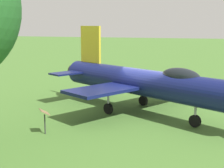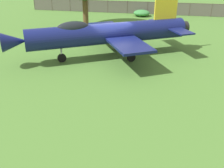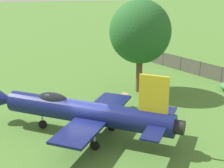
{
  "view_description": "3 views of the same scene",
  "coord_description": "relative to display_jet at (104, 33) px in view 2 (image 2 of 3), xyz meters",
  "views": [
    {
      "loc": [
        -17.91,
        -3.86,
        4.9
      ],
      "look_at": [
        -1.35,
        1.29,
        1.81
      ],
      "focal_mm": 54.47,
      "sensor_mm": 36.0,
      "label": 1
    },
    {
      "loc": [
        12.43,
        -13.71,
        6.62
      ],
      "look_at": [
        5.33,
        -5.7,
        1.5
      ],
      "focal_mm": 42.6,
      "sensor_mm": 36.0,
      "label": 2
    },
    {
      "loc": [
        20.36,
        -1.46,
        10.64
      ],
      "look_at": [
        -3.25,
        2.14,
        2.5
      ],
      "focal_mm": 54.57,
      "sensor_mm": 36.0,
      "label": 3
    }
  ],
  "objects": [
    {
      "name": "ground_plane",
      "position": [
        0.17,
        0.3,
        -1.78
      ],
      "size": [
        200.0,
        200.0,
        0.0
      ],
      "primitive_type": "plane",
      "color": "#47722D"
    },
    {
      "name": "display_jet",
      "position": [
        0.0,
        0.0,
        0.0
      ],
      "size": [
        8.99,
        12.46,
        4.77
      ],
      "rotation": [
        0.0,
        0.0,
        4.19
      ],
      "color": "#111951",
      "rests_on": "ground_plane"
    },
    {
      "name": "perimeter_fence",
      "position": [
        -7.02,
        15.54,
        -0.95
      ],
      "size": [
        27.09,
        15.65,
        1.57
      ],
      "rotation": [
        0.0,
        0.0,
        9.95
      ],
      "color": "#4C4238",
      "rests_on": "ground_plane"
    },
    {
      "name": "shrub_near_fence",
      "position": [
        -6.82,
        14.03,
        -1.4
      ],
      "size": [
        2.01,
        1.93,
        0.77
      ],
      "color": "#387F3D",
      "rests_on": "ground_plane"
    },
    {
      "name": "info_plaque",
      "position": [
        -4.61,
        3.68,
        -0.93
      ],
      "size": [
        0.71,
        0.69,
        1.14
      ],
      "color": "#333333",
      "rests_on": "ground_plane"
    }
  ]
}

